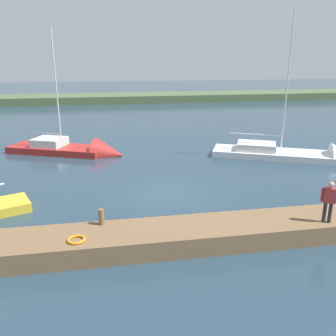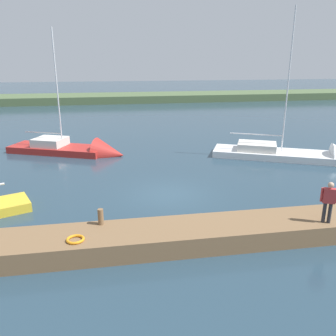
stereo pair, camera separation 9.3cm
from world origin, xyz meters
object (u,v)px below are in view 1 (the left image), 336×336
at_px(mooring_post_near, 101,217).
at_px(sailboat_behind_pier, 78,151).
at_px(sailboat_far_right, 300,158).
at_px(person_on_dock, 329,199).
at_px(life_ring_buoy, 76,240).

height_order(mooring_post_near, sailboat_behind_pier, sailboat_behind_pier).
height_order(sailboat_far_right, person_on_dock, sailboat_far_right).
bearing_deg(mooring_post_near, life_ring_buoy, 52.68).
bearing_deg(sailboat_far_right, person_on_dock, -90.99).
relative_size(mooring_post_near, sailboat_behind_pier, 0.06).
bearing_deg(person_on_dock, life_ring_buoy, 114.58).
relative_size(life_ring_buoy, sailboat_far_right, 0.06).
relative_size(mooring_post_near, sailboat_far_right, 0.06).
bearing_deg(sailboat_behind_pier, sailboat_far_right, 7.76).
distance_m(mooring_post_near, sailboat_far_right, 17.29).
relative_size(mooring_post_near, life_ring_buoy, 0.97).
xyz_separation_m(mooring_post_near, life_ring_buoy, (0.90, 1.18, -0.27)).
bearing_deg(life_ring_buoy, mooring_post_near, -127.32).
distance_m(mooring_post_near, life_ring_buoy, 1.50).
bearing_deg(person_on_dock, sailboat_far_right, -0.01).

